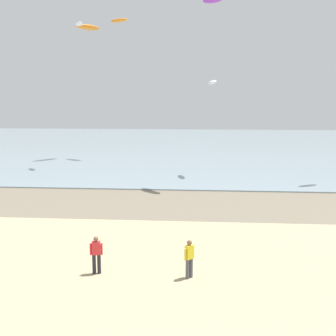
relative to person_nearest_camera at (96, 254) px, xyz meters
name	(u,v)px	position (x,y,z in m)	size (l,w,h in m)	color
wet_sand_strip	(187,204)	(3.60, 12.81, -0.91)	(120.00, 8.92, 0.01)	#7A6D59
sea	(195,145)	(3.60, 52.28, -0.87)	(160.00, 70.00, 0.10)	#7F939E
person_nearest_camera	(96,254)	(0.00, 0.00, 0.00)	(0.57, 0.26, 1.71)	#232328
person_by_waterline	(189,258)	(4.11, -0.16, 0.00)	(0.42, 0.44, 1.71)	#4C4C56
kite_aloft_0	(88,27)	(-9.61, 36.08, 15.50)	(3.45, 1.10, 0.55)	orange
kite_aloft_2	(79,24)	(-8.70, 28.86, 14.70)	(1.83, 0.58, 0.29)	white
kite_aloft_3	(212,82)	(5.61, 24.55, 8.32)	(2.25, 0.72, 0.36)	white
kite_aloft_4	(119,20)	(-5.79, 36.50, 16.35)	(2.64, 0.84, 0.42)	orange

